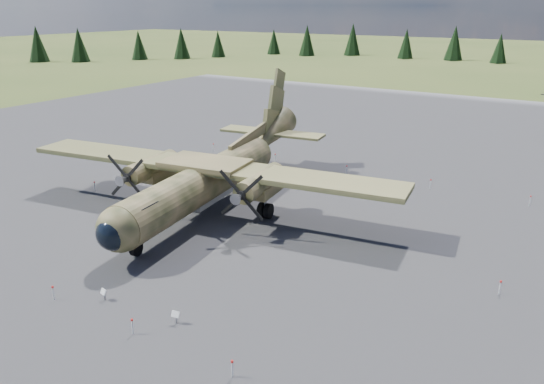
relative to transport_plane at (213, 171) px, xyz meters
The scene contains 7 objects.
ground 6.68m from the transport_plane, 24.90° to the right, with size 500.00×500.00×0.00m, color #545B28.
apron 9.70m from the transport_plane, 53.89° to the left, with size 120.00×120.00×0.04m, color slate.
transport_plane is the anchor object (origin of this frame).
info_placard_left 15.29m from the transport_plane, 75.44° to the right, with size 0.47×0.28×0.69m.
info_placard_right 16.81m from the transport_plane, 58.78° to the right, with size 0.46×0.24×0.70m.
barrier_fence 6.13m from the transport_plane, 27.59° to the right, with size 33.12×29.62×0.85m.
treeline 8.69m from the transport_plane, 54.59° to the right, with size 294.37×295.53×10.88m.
Camera 1 is at (19.48, -28.68, 15.19)m, focal length 35.00 mm.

